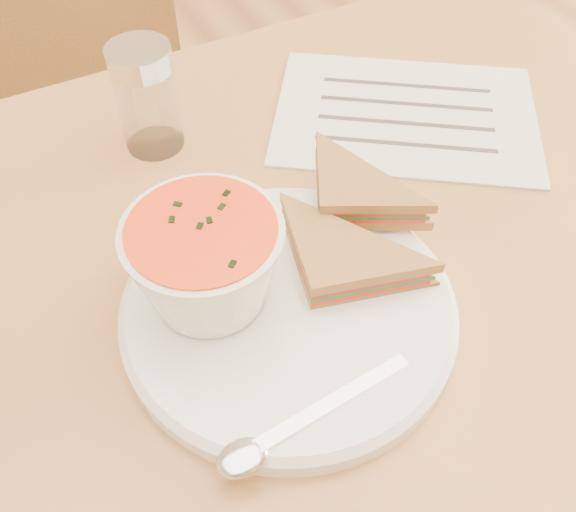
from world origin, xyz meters
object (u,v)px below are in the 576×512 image
chair_far (92,190)px  soup_bowl (207,267)px  dining_table (279,438)px  condiment_shaker (147,99)px  plate (289,310)px

chair_far → soup_bowl: size_ratio=7.53×
chair_far → dining_table: bearing=109.3°
soup_bowl → condiment_shaker: (0.03, 0.23, -0.00)m
dining_table → chair_far: size_ratio=1.10×
dining_table → condiment_shaker: condiment_shaker is taller
chair_far → soup_bowl: bearing=100.9°
dining_table → chair_far: chair_far is taller
dining_table → condiment_shaker: (-0.04, 0.20, 0.43)m
plate → condiment_shaker: condiment_shaker is taller
plate → condiment_shaker: size_ratio=2.44×
soup_bowl → plate: bearing=-32.0°
chair_far → plate: 0.64m
dining_table → plate: size_ratio=3.68×
chair_far → plate: chair_far is taller
chair_far → plate: bearing=106.2°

